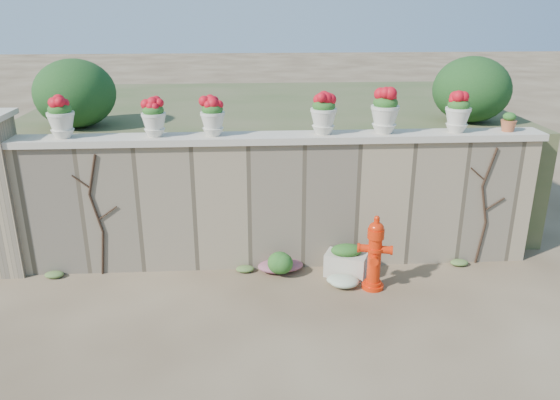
{
  "coord_description": "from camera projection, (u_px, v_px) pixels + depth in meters",
  "views": [
    {
      "loc": [
        -0.45,
        -6.1,
        3.95
      ],
      "look_at": [
        0.04,
        1.4,
        1.21
      ],
      "focal_mm": 35.0,
      "sensor_mm": 36.0,
      "label": 1
    }
  ],
  "objects": [
    {
      "name": "white_flowers",
      "position": [
        341.0,
        280.0,
        8.01
      ],
      "size": [
        0.57,
        0.46,
        0.21
      ],
      "primitive_type": "ellipsoid",
      "color": "white",
      "rests_on": "ground"
    },
    {
      "name": "fire_hydrant",
      "position": [
        375.0,
        253.0,
        7.81
      ],
      "size": [
        0.49,
        0.35,
        1.13
      ],
      "rotation": [
        0.0,
        0.0,
        -0.25
      ],
      "color": "red",
      "rests_on": "ground"
    },
    {
      "name": "ground",
      "position": [
        284.0,
        324.0,
        7.1
      ],
      "size": [
        80.0,
        80.0,
        0.0
      ],
      "primitive_type": "plane",
      "color": "brown",
      "rests_on": "ground"
    },
    {
      "name": "urn_pot_1",
      "position": [
        154.0,
        118.0,
        7.87
      ],
      "size": [
        0.35,
        0.35,
        0.55
      ],
      "color": "beige",
      "rests_on": "wall_cap"
    },
    {
      "name": "urn_pot_0",
      "position": [
        61.0,
        117.0,
        7.78
      ],
      "size": [
        0.38,
        0.38,
        0.6
      ],
      "color": "beige",
      "rests_on": "wall_cap"
    },
    {
      "name": "urn_pot_4",
      "position": [
        385.0,
        111.0,
        8.05
      ],
      "size": [
        0.42,
        0.42,
        0.66
      ],
      "color": "beige",
      "rests_on": "wall_cap"
    },
    {
      "name": "urn_pot_2",
      "position": [
        213.0,
        117.0,
        7.92
      ],
      "size": [
        0.36,
        0.36,
        0.56
      ],
      "color": "beige",
      "rests_on": "wall_cap"
    },
    {
      "name": "stone_wall",
      "position": [
        276.0,
        204.0,
        8.44
      ],
      "size": [
        8.0,
        0.4,
        2.0
      ],
      "primitive_type": "cube",
      "color": "gray",
      "rests_on": "ground"
    },
    {
      "name": "urn_pot_3",
      "position": [
        324.0,
        114.0,
        8.01
      ],
      "size": [
        0.39,
        0.39,
        0.61
      ],
      "color": "beige",
      "rests_on": "wall_cap"
    },
    {
      "name": "wall_cap",
      "position": [
        276.0,
        138.0,
        8.08
      ],
      "size": [
        8.1,
        0.52,
        0.1
      ],
      "primitive_type": "cube",
      "color": "beige",
      "rests_on": "stone_wall"
    },
    {
      "name": "urn_pot_5",
      "position": [
        458.0,
        113.0,
        8.13
      ],
      "size": [
        0.38,
        0.38,
        0.59
      ],
      "color": "beige",
      "rests_on": "wall_cap"
    },
    {
      "name": "planter_box",
      "position": [
        346.0,
        261.0,
        8.3
      ],
      "size": [
        0.71,
        0.57,
        0.51
      ],
      "rotation": [
        0.0,
        0.0,
        -0.41
      ],
      "color": "beige",
      "rests_on": "ground"
    },
    {
      "name": "back_shrub_left",
      "position": [
        75.0,
        93.0,
        8.85
      ],
      "size": [
        1.3,
        1.3,
        1.1
      ],
      "primitive_type": "ellipsoid",
      "color": "#143814",
      "rests_on": "raised_fill"
    },
    {
      "name": "vine_right",
      "position": [
        485.0,
        205.0,
        8.44
      ],
      "size": [
        0.6,
        0.04,
        1.91
      ],
      "color": "black",
      "rests_on": "ground"
    },
    {
      "name": "magenta_clump",
      "position": [
        275.0,
        263.0,
        8.51
      ],
      "size": [
        0.79,
        0.52,
        0.21
      ],
      "primitive_type": "ellipsoid",
      "color": "#C42785",
      "rests_on": "ground"
    },
    {
      "name": "terracotta_pot",
      "position": [
        509.0,
        123.0,
        8.24
      ],
      "size": [
        0.23,
        0.23,
        0.28
      ],
      "color": "#AB5834",
      "rests_on": "wall_cap"
    },
    {
      "name": "back_shrub_right",
      "position": [
        472.0,
        89.0,
        9.24
      ],
      "size": [
        1.3,
        1.3,
        1.1
      ],
      "primitive_type": "ellipsoid",
      "color": "#143814",
      "rests_on": "raised_fill"
    },
    {
      "name": "green_shrub",
      "position": [
        283.0,
        263.0,
        8.2
      ],
      "size": [
        0.54,
        0.49,
        0.51
      ],
      "primitive_type": "ellipsoid",
      "color": "#1E5119",
      "rests_on": "ground"
    },
    {
      "name": "raised_fill",
      "position": [
        267.0,
        151.0,
        11.44
      ],
      "size": [
        9.0,
        6.0,
        2.0
      ],
      "primitive_type": "cube",
      "color": "#384C23",
      "rests_on": "ground"
    },
    {
      "name": "vine_left",
      "position": [
        97.0,
        214.0,
        8.08
      ],
      "size": [
        0.6,
        0.04,
        1.91
      ],
      "color": "black",
      "rests_on": "ground"
    }
  ]
}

